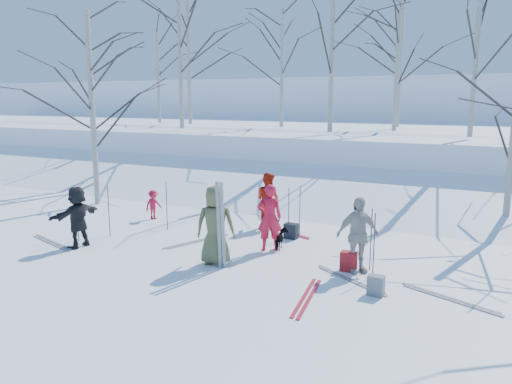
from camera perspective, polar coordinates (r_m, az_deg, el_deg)
The scene contains 40 objects.
ground at distance 11.41m, azimuth -3.48°, elevation -7.68°, with size 120.00×120.00×0.00m, color white.
snow_ramp at distance 17.56m, azimuth 8.24°, elevation -0.74°, with size 70.00×9.50×1.40m, color white.
snow_plateau at distance 27.00m, azimuth 15.28°, elevation 4.78°, with size 70.00×18.00×2.20m, color white.
far_hill at distance 47.65m, azimuth 20.73°, elevation 8.06°, with size 90.00×30.00×6.00m, color white.
skier_olive_center at distance 10.89m, azimuth -4.66°, elevation -3.78°, with size 0.86×0.56×1.75m, color #4F5432.
skier_red_north at distance 11.83m, azimuth 1.55°, elevation -2.94°, with size 0.59×0.38×1.61m, color red.
skier_redor_behind at distance 13.95m, azimuth 1.38°, elevation -0.95°, with size 0.76×0.59×1.56m, color red.
skier_red_seated at distance 15.29m, azimuth -11.65°, elevation -1.43°, with size 0.57×0.33×0.89m, color red.
skier_cream_east at distance 10.57m, azimuth 11.51°, elevation -4.83°, with size 0.94×0.39×1.60m, color beige.
skier_grey_west at distance 12.87m, azimuth -19.71°, elevation -2.68°, with size 1.40×0.45×1.51m, color black.
dog at distance 12.06m, azimuth 2.91°, elevation -5.42°, with size 0.27×0.59×0.49m, color black.
upright_ski_left at distance 10.55m, azimuth -4.29°, elevation -3.83°, with size 0.07×0.02×1.90m, color silver.
upright_ski_right at distance 10.50m, azimuth -3.81°, elevation -3.89°, with size 0.07×0.02×1.90m, color silver.
ski_pair_a at distance 10.30m, azimuth 10.73°, elevation -9.85°, with size 1.74×1.13×0.02m, color silver, non-canonical shape.
ski_pair_b at distance 9.34m, azimuth 5.82°, elevation -11.91°, with size 0.50×1.91×0.02m, color maroon, non-canonical shape.
ski_pair_c at distance 12.82m, azimuth -6.80°, elevation -5.61°, with size 0.83×1.86×0.02m, color silver, non-canonical shape.
ski_pair_d at distance 13.66m, azimuth -22.33°, elevation -5.34°, with size 1.88×0.73×0.02m, color silver, non-canonical shape.
ski_pair_e at distance 13.70m, azimuth 3.28°, elevation -4.49°, with size 1.81×0.98×0.02m, color maroon, non-canonical shape.
ski_pair_f at distance 9.89m, azimuth 21.21°, elevation -11.29°, with size 1.84×0.89×0.02m, color silver, non-canonical shape.
ski_pole_a at distance 10.77m, azimuth 13.00°, elevation -5.33°, with size 0.02×0.02×1.34m, color black.
ski_pole_b at distance 13.84m, azimuth -19.95°, elevation -2.15°, with size 0.02×0.02×1.34m, color black.
ski_pole_c at distance 13.40m, azimuth -19.77°, elevation -2.55°, with size 0.02×0.02×1.34m, color black.
ski_pole_d at distance 13.19m, azimuth 5.03°, elevation -2.16°, with size 0.02×0.02×1.34m, color black.
ski_pole_e at distance 13.92m, azimuth -10.17°, elevation -1.60°, with size 0.02×0.02×1.34m, color black.
ski_pole_f at distance 13.61m, azimuth -16.47°, elevation -2.15°, with size 0.02×0.02×1.34m, color black.
ski_pole_g at distance 12.91m, azimuth 3.75°, elevation -2.41°, with size 0.02×0.02×1.34m, color black.
ski_pole_h at distance 10.38m, azimuth 13.33°, elevation -5.95°, with size 0.02×0.02×1.34m, color black.
backpack_red at distance 10.76m, azimuth 10.52°, elevation -7.81°, with size 0.32×0.22×0.42m, color maroon.
backpack_grey at distance 9.60m, azimuth 13.54°, elevation -10.35°, with size 0.30×0.20×0.38m, color slate.
backpack_dark at distance 13.00m, azimuth 4.04°, elevation -4.46°, with size 0.34×0.24×0.40m, color black.
birch_plateau_a at distance 19.98m, azimuth 23.84°, elevation 14.11°, with size 4.66×4.66×5.79m, color silver, non-canonical shape.
birch_plateau_b at distance 24.14m, azimuth -8.67°, elevation 15.85°, with size 5.67×5.67×7.25m, color silver, non-canonical shape.
birch_plateau_d at distance 25.81m, azimuth 16.12°, elevation 13.93°, with size 4.86×4.86×6.09m, color silver, non-canonical shape.
birch_plateau_f at distance 28.06m, azimuth -7.68°, elevation 14.72°, with size 5.40×5.40×6.85m, color silver, non-canonical shape.
birch_plateau_g at distance 22.59m, azimuth 15.79°, elevation 13.17°, with size 4.14×4.14×5.06m, color silver, non-canonical shape.
birch_plateau_h at distance 29.80m, azimuth -11.11°, elevation 12.89°, with size 4.31×4.31×5.30m, color silver, non-canonical shape.
birch_plateau_j at distance 21.22m, azimuth 8.67°, elevation 15.68°, with size 5.21×5.21×6.58m, color silver, non-canonical shape.
birch_plateau_k at distance 25.12m, azimuth 2.98°, elevation 13.89°, with size 4.54×4.54×5.63m, color silver, non-canonical shape.
birch_edge_a at distance 17.76m, azimuth -18.11°, elevation 7.20°, with size 4.35×4.35×5.36m, color silver, non-canonical shape.
birch_edge_d at distance 20.48m, azimuth -18.24°, elevation 9.63°, with size 5.37×5.37×6.82m, color silver, non-canonical shape.
Camera 1 is at (5.56, -9.30, 3.58)m, focal length 35.00 mm.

